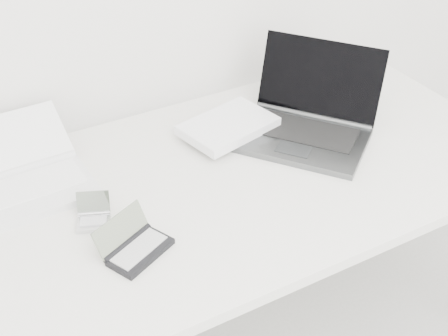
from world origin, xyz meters
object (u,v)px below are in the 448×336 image
desk (226,190)px  netbook_open_white (28,177)px  palmtop_charcoal (135,246)px  laptop_large (281,123)px

desk → netbook_open_white: 0.51m
desk → palmtop_charcoal: bearing=-154.9°
laptop_large → netbook_open_white: laptop_large is taller
desk → netbook_open_white: netbook_open_white is taller
laptop_large → palmtop_charcoal: bearing=-103.6°
desk → palmtop_charcoal: (-0.32, -0.15, 0.06)m
laptop_large → palmtop_charcoal: (-0.55, -0.25, -0.02)m
desk → palmtop_charcoal: palmtop_charcoal is taller
desk → netbook_open_white: (-0.46, 0.21, 0.07)m
netbook_open_white → palmtop_charcoal: netbook_open_white is taller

